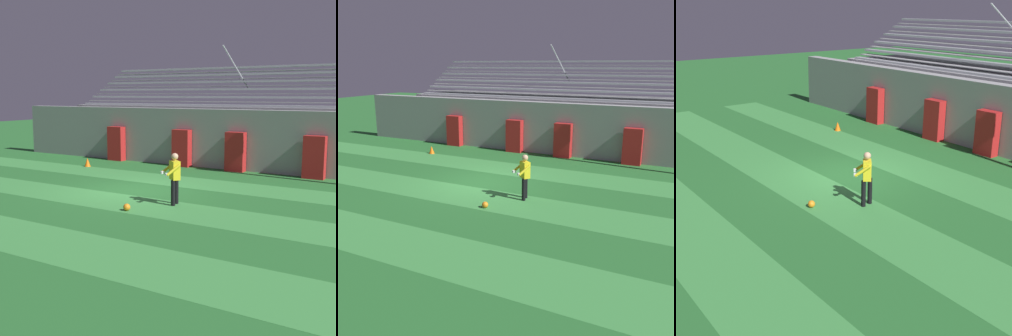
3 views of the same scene
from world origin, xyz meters
The scene contains 13 objects.
ground_plane centered at (0.00, 0.00, 0.00)m, with size 80.00×80.00×0.00m, color #236028.
turf_stripe_near centered at (0.00, -6.00, 0.00)m, with size 28.00×2.12×0.01m, color #38843D.
turf_stripe_mid centered at (0.00, -1.77, 0.00)m, with size 28.00×2.12×0.01m, color #38843D.
turf_stripe_far centered at (0.00, 2.47, 0.00)m, with size 28.00×2.12×0.01m, color #38843D.
back_wall centered at (0.00, 6.50, 1.40)m, with size 24.00×0.60×2.80m, color gray.
padding_pillar_gate_left centered at (-1.42, 5.95, 0.90)m, with size 0.90×0.44×1.80m, color #B21E1E.
padding_pillar_gate_right centered at (1.42, 5.95, 0.90)m, with size 0.90×0.44×1.80m, color #B21E1E.
padding_pillar_far_left centered at (-5.43, 5.95, 0.90)m, with size 0.90×0.44×1.80m, color #B21E1E.
padding_pillar_far_right centered at (4.97, 5.95, 0.90)m, with size 0.90×0.44×1.80m, color #B21E1E.
bleacher_stand centered at (0.00, 9.19, 1.51)m, with size 18.00×4.75×5.83m.
goalkeeper centered at (2.39, -1.12, 0.95)m, with size 0.74×0.73×1.67m.
soccer_ball centered at (1.56, -2.55, 0.11)m, with size 0.22×0.22×0.22m, color orange.
traffic_cone centered at (-5.30, 3.48, 0.21)m, with size 0.30×0.30×0.42m, color orange.
Camera 2 is at (7.97, -13.56, 4.79)m, focal length 42.00 mm.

